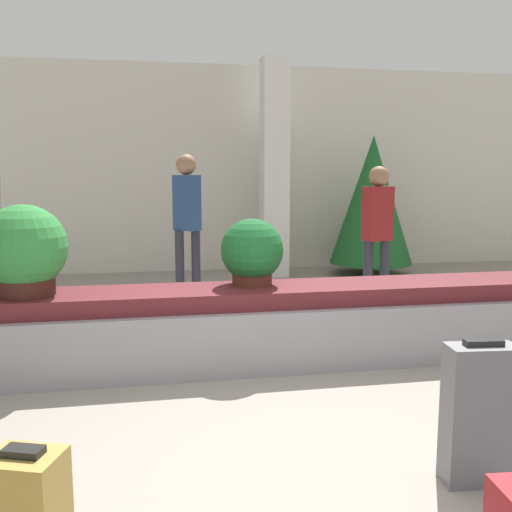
# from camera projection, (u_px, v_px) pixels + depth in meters

# --- Properties ---
(ground_plane) EXTENTS (18.00, 18.00, 0.00)m
(ground_plane) POSITION_uv_depth(u_px,v_px,m) (316.00, 468.00, 3.01)
(ground_plane) COLOR gray
(back_wall) EXTENTS (18.00, 0.06, 3.20)m
(back_wall) POSITION_uv_depth(u_px,v_px,m) (203.00, 169.00, 8.94)
(back_wall) COLOR beige
(back_wall) RESTS_ON ground_plane
(carousel) EXTENTS (7.12, 0.75, 0.63)m
(carousel) POSITION_uv_depth(u_px,v_px,m) (256.00, 326.00, 4.65)
(carousel) COLOR gray
(carousel) RESTS_ON ground_plane
(pillar) EXTENTS (0.38, 0.38, 3.20)m
(pillar) POSITION_uv_depth(u_px,v_px,m) (275.00, 169.00, 8.41)
(pillar) COLOR silver
(pillar) RESTS_ON ground_plane
(suitcase_6) EXTENTS (0.36, 0.20, 0.74)m
(suitcase_6) POSITION_uv_depth(u_px,v_px,m) (479.00, 414.00, 2.83)
(suitcase_6) COLOR slate
(suitcase_6) RESTS_ON ground_plane
(potted_plant_0) EXTENTS (0.64, 0.64, 0.68)m
(potted_plant_0) POSITION_uv_depth(u_px,v_px,m) (24.00, 251.00, 4.22)
(potted_plant_0) COLOR #381914
(potted_plant_0) RESTS_ON carousel
(potted_plant_1) EXTENTS (0.51, 0.51, 0.54)m
(potted_plant_1) POSITION_uv_depth(u_px,v_px,m) (252.00, 253.00, 4.64)
(potted_plant_1) COLOR #4C2319
(potted_plant_1) RESTS_ON carousel
(traveler_0) EXTENTS (0.34, 0.36, 1.77)m
(traveler_0) POSITION_uv_depth(u_px,v_px,m) (187.00, 212.00, 6.95)
(traveler_0) COLOR #282833
(traveler_0) RESTS_ON ground_plane
(traveler_2) EXTENTS (0.36, 0.26, 1.62)m
(traveler_2) POSITION_uv_depth(u_px,v_px,m) (377.00, 224.00, 6.49)
(traveler_2) COLOR #282833
(traveler_2) RESTS_ON ground_plane
(decorated_tree) EXTENTS (1.24, 1.24, 2.10)m
(decorated_tree) POSITION_uv_depth(u_px,v_px,m) (372.00, 200.00, 8.59)
(decorated_tree) COLOR #4C331E
(decorated_tree) RESTS_ON ground_plane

